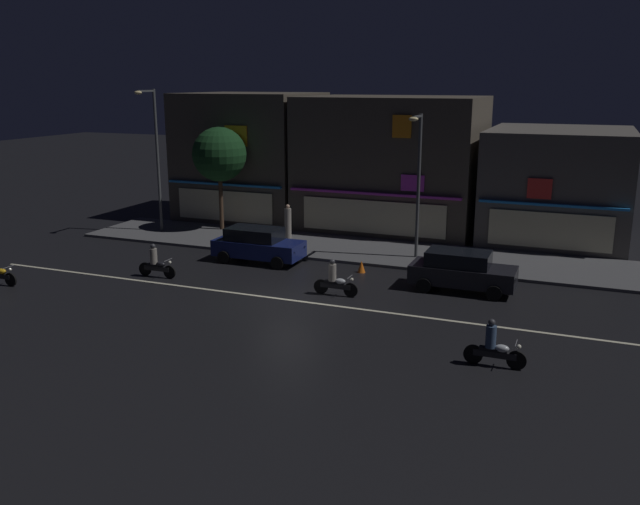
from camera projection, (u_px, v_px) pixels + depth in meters
name	position (u px, v px, depth m)	size (l,w,h in m)	color
ground_plane	(287.00, 300.00, 26.88)	(140.00, 140.00, 0.00)	black
lane_divider_stripe	(287.00, 300.00, 26.87)	(29.13, 0.16, 0.01)	beige
sidewalk_far	(357.00, 250.00, 34.61)	(30.66, 5.18, 0.14)	#4C4C4F
storefront_left_block	(252.00, 156.00, 42.55)	(7.85, 7.39, 7.79)	#4C443A
storefront_center_block	(557.00, 184.00, 36.87)	(7.40, 9.00, 6.00)	#56514C
storefront_right_block	(392.00, 163.00, 39.37)	(10.13, 7.63, 7.65)	#4C443A
streetlamp_west	(155.00, 150.00, 37.43)	(0.44, 1.64, 7.94)	#47494C
streetlamp_mid	(418.00, 174.00, 31.72)	(0.44, 1.64, 6.89)	#47494C
pedestrian_on_sidewalk	(288.00, 223.00, 36.66)	(0.37, 0.37, 1.87)	gray
street_tree	(219.00, 155.00, 38.03)	(3.08, 3.08, 5.88)	#473323
parked_car_near_kerb	(462.00, 270.00, 27.90)	(4.30, 1.98, 1.67)	black
parked_car_trailing	(257.00, 244.00, 32.34)	(4.30, 1.98, 1.67)	navy
motorcycle_lead	(493.00, 347.00, 20.48)	(1.90, 0.60, 1.52)	black
motorcycle_opposite_lane	(335.00, 280.00, 27.32)	(1.90, 0.60, 1.52)	black
motorcycle_trailing_far	(156.00, 263.00, 29.87)	(1.90, 0.60, 1.52)	black
traffic_cone	(361.00, 267.00, 30.68)	(0.36, 0.36, 0.55)	orange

